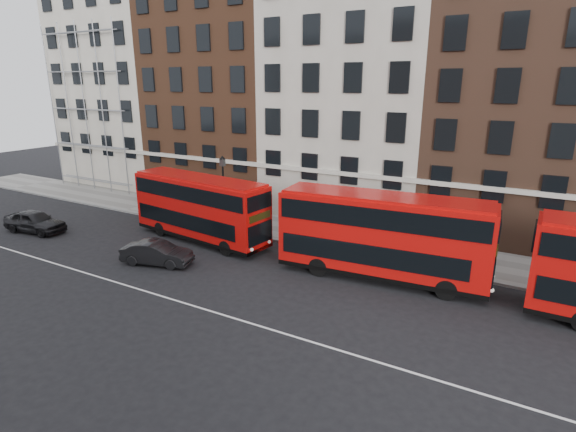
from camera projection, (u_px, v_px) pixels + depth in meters
The scene contains 11 objects.
ground at pixel (225, 292), 23.54m from camera, with size 120.00×120.00×0.00m, color black.
pavement at pixel (313, 234), 32.28m from camera, with size 80.00×5.00×0.15m, color slate.
kerb at pixel (297, 244), 30.19m from camera, with size 80.00×0.30×0.16m, color gray.
road_centre_line at pixel (200, 308), 21.87m from camera, with size 70.00×0.12×0.01m, color white.
building_terrace at pixel (353, 86), 35.66m from camera, with size 64.00×11.95×22.00m.
bus_b at pixel (200, 207), 30.61m from camera, with size 10.84×3.82×4.46m.
bus_c at pixel (382, 234), 24.52m from camera, with size 11.57×3.64×4.79m.
car_rear at pixel (35, 221), 32.74m from camera, with size 1.90×4.73×1.61m, color black.
car_front at pixel (157, 253), 26.95m from camera, with size 1.49×4.27×1.41m, color black.
lamp_post_left at pixel (224, 188), 32.97m from camera, with size 0.44×0.44×5.33m.
iron_railings at pixel (326, 218), 33.95m from camera, with size 6.60×0.06×1.00m, color black, non-canonical shape.
Camera 1 is at (13.41, -17.01, 10.57)m, focal length 28.00 mm.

